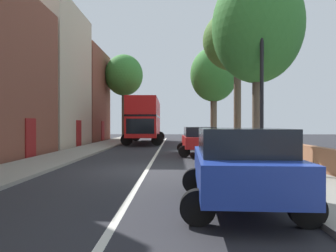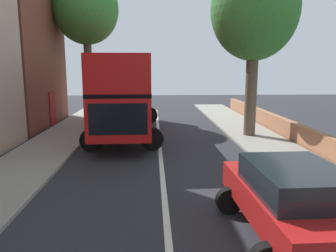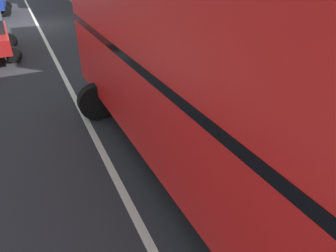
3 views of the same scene
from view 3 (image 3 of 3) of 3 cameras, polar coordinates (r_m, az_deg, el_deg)
name	(u,v)px [view 3 (image 3 of 3)]	position (r m, az deg, el deg)	size (l,w,h in m)	color
ground_plane	(38,25)	(21.80, -22.65, 16.59)	(84.00, 84.00, 0.00)	#28282D
road_centre_line	(38,25)	(21.80, -22.65, 16.60)	(0.16, 54.00, 0.01)	silver
sidewalk_left	(114,17)	(22.60, -9.74, 18.90)	(2.60, 60.00, 0.12)	gray
double_decker_bus	(212,69)	(5.54, 8.07, 10.18)	(3.71, 10.55, 4.06)	red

